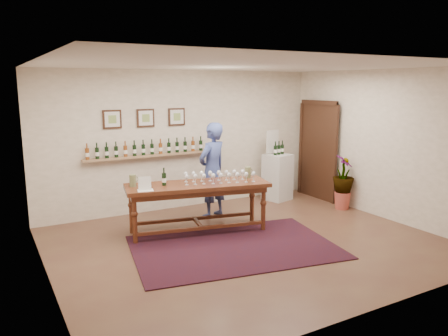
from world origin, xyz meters
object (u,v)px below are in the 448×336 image
tasting_table (198,191)px  person (212,170)px  potted_plant (343,182)px  display_pedestal (277,177)px

tasting_table → person: 0.93m
tasting_table → potted_plant: potted_plant is taller
tasting_table → display_pedestal: display_pedestal is taller
potted_plant → person: bearing=162.3°
tasting_table → person: person is taller
tasting_table → display_pedestal: 2.73m
tasting_table → potted_plant: bearing=9.1°
display_pedestal → person: (-1.86, -0.44, 0.40)m
potted_plant → tasting_table: bearing=177.1°
tasting_table → display_pedestal: (2.49, 1.10, -0.22)m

